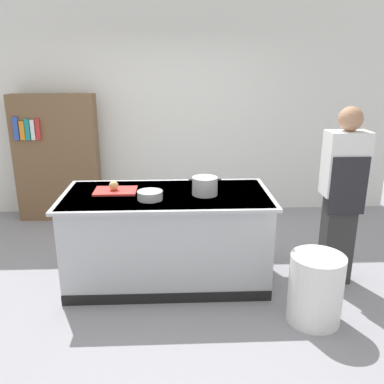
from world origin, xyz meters
name	(u,v)px	position (x,y,z in m)	size (l,w,h in m)	color
ground_plane	(168,278)	(0.00, 0.00, 0.00)	(10.00, 10.00, 0.00)	gray
back_wall	(168,107)	(0.00, 2.10, 1.50)	(6.40, 0.12, 3.00)	white
counter_island	(167,236)	(0.00, 0.00, 0.47)	(1.98, 0.98, 0.90)	#B7BABF
cutting_board	(116,191)	(-0.49, 0.08, 0.91)	(0.40, 0.28, 0.02)	red
onion	(114,186)	(-0.51, 0.07, 0.97)	(0.09, 0.09, 0.09)	tan
stock_pot	(205,186)	(0.36, -0.04, 0.98)	(0.30, 0.24, 0.17)	#B7BABF
mixing_bowl	(150,195)	(-0.15, -0.16, 0.94)	(0.23, 0.23, 0.08)	#B7BABF
trash_bin	(315,289)	(1.23, -0.76, 0.30)	(0.45, 0.45, 0.60)	white
person_chef	(342,193)	(1.65, -0.11, 0.91)	(0.38, 0.25, 1.72)	#303030
bookshelf	(57,158)	(-1.51, 1.80, 0.85)	(1.10, 0.31, 1.70)	brown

